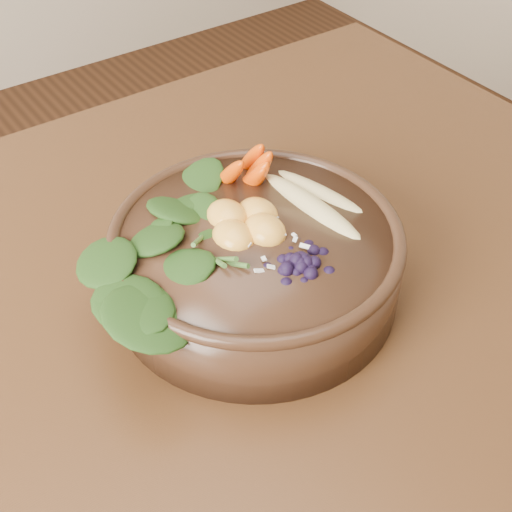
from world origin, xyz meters
TOP-DOWN VIEW (x-y plane):
  - dining_table at (0.00, 0.00)m, footprint 1.60×0.90m
  - stoneware_bowl at (0.27, 0.00)m, footprint 0.32×0.32m
  - kale_heap at (0.22, 0.06)m, footprint 0.21×0.19m
  - carrot_cluster at (0.31, 0.09)m, footprint 0.07×0.07m
  - banana_halves at (0.35, 0.01)m, footprint 0.07×0.17m
  - mandarin_cluster at (0.27, 0.02)m, footprint 0.09×0.10m
  - blueberry_pile at (0.28, -0.06)m, footprint 0.15×0.11m
  - coconut_flakes at (0.27, -0.02)m, footprint 0.10×0.08m

SIDE VIEW (x-z plane):
  - dining_table at x=0.00m, z-range 0.28..1.03m
  - stoneware_bowl at x=0.27m, z-range 0.75..0.83m
  - coconut_flakes at x=0.27m, z-range 0.83..0.84m
  - banana_halves at x=0.35m, z-range 0.83..0.86m
  - mandarin_cluster at x=0.27m, z-range 0.83..0.86m
  - blueberry_pile at x=0.28m, z-range 0.83..0.87m
  - kale_heap at x=0.22m, z-range 0.83..0.87m
  - carrot_cluster at x=0.31m, z-range 0.83..0.91m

